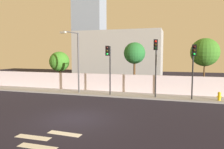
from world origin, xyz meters
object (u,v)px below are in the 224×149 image
at_px(traffic_light_center, 193,60).
at_px(roadside_tree_leftmost, 59,62).
at_px(fire_hydrant, 219,96).
at_px(roadside_tree_midleft, 135,53).
at_px(traffic_light_right, 109,60).
at_px(traffic_light_left, 156,56).
at_px(street_lamp_curbside, 76,57).
at_px(roadside_tree_midright, 205,52).

relative_size(traffic_light_center, roadside_tree_leftmost, 1.06).
height_order(fire_hydrant, roadside_tree_midleft, roadside_tree_midleft).
relative_size(traffic_light_right, roadside_tree_midleft, 0.87).
bearing_deg(traffic_light_left, traffic_light_center, -7.22).
bearing_deg(traffic_light_center, fire_hydrant, 23.61).
height_order(traffic_light_center, traffic_light_right, traffic_light_right).
height_order(street_lamp_curbside, roadside_tree_midright, street_lamp_curbside).
distance_m(roadside_tree_midleft, roadside_tree_midright, 6.96).
bearing_deg(traffic_light_left, roadside_tree_leftmost, 162.17).
xyz_separation_m(traffic_light_left, fire_hydrant, (5.24, 0.57, -3.30)).
bearing_deg(fire_hydrant, traffic_light_left, -173.76).
height_order(traffic_light_left, roadside_tree_leftmost, traffic_light_left).
relative_size(traffic_light_left, traffic_light_right, 1.10).
bearing_deg(traffic_light_center, traffic_light_left, 172.78).
distance_m(traffic_light_left, roadside_tree_midright, 5.79).
bearing_deg(roadside_tree_midright, roadside_tree_leftmost, 180.00).
relative_size(traffic_light_right, street_lamp_curbside, 0.77).
bearing_deg(roadside_tree_midright, traffic_light_left, -139.47).
height_order(street_lamp_curbside, roadside_tree_leftmost, street_lamp_curbside).
height_order(traffic_light_center, fire_hydrant, traffic_light_center).
relative_size(roadside_tree_midleft, roadside_tree_midright, 0.95).
bearing_deg(traffic_light_left, fire_hydrant, 6.24).
distance_m(traffic_light_center, roadside_tree_midleft, 7.00).
xyz_separation_m(traffic_light_right, fire_hydrant, (9.53, 0.59, -2.98)).
height_order(street_lamp_curbside, roadside_tree_midleft, street_lamp_curbside).
height_order(traffic_light_left, roadside_tree_midleft, roadside_tree_midleft).
distance_m(traffic_light_right, roadside_tree_midleft, 4.19).
relative_size(roadside_tree_leftmost, roadside_tree_midleft, 0.82).
relative_size(traffic_light_right, fire_hydrant, 6.34).
bearing_deg(roadside_tree_midright, street_lamp_curbside, -164.22).
bearing_deg(roadside_tree_midleft, traffic_light_left, -55.70).
distance_m(street_lamp_curbside, roadside_tree_midright, 12.65).
height_order(traffic_light_center, roadside_tree_midleft, roadside_tree_midleft).
distance_m(traffic_light_center, street_lamp_curbside, 10.85).
distance_m(traffic_light_right, fire_hydrant, 10.00).
relative_size(traffic_light_left, roadside_tree_midleft, 0.96).
relative_size(traffic_light_left, roadside_tree_midright, 0.91).
relative_size(traffic_light_center, roadside_tree_midleft, 0.87).
bearing_deg(roadside_tree_midleft, roadside_tree_midright, -0.00).
bearing_deg(roadside_tree_leftmost, roadside_tree_midright, 0.00).
bearing_deg(street_lamp_curbside, roadside_tree_leftmost, 138.69).
bearing_deg(traffic_light_left, roadside_tree_midleft, 124.30).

